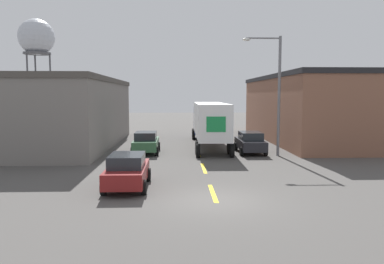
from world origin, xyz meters
name	(u,v)px	position (x,y,z in m)	size (l,w,h in m)	color
ground_plane	(216,201)	(0.00, 0.00, 0.00)	(160.00, 160.00, 0.00)	#4C4947
road_centerline	(204,168)	(0.00, 6.91, 0.00)	(0.20, 14.53, 0.01)	yellow
warehouse_left	(47,112)	(-12.83, 17.70, 2.90)	(11.88, 19.56, 5.79)	slate
warehouse_right	(312,108)	(11.42, 20.63, 3.12)	(9.05, 20.97, 6.24)	brown
semi_truck	(209,120)	(1.16, 16.74, 2.24)	(2.87, 13.88, 3.71)	navy
parked_car_right_mid	(250,142)	(3.92, 12.66, 0.83)	(1.97, 4.18, 1.61)	black
parked_car_left_far	(146,142)	(-3.92, 13.02, 0.83)	(1.97, 4.18, 1.61)	#2D5B38
parked_car_left_near	(127,170)	(-3.92, 2.32, 0.83)	(1.97, 4.18, 1.61)	maroon
water_tower	(36,38)	(-25.10, 49.89, 13.94)	(5.95, 5.95, 17.09)	#47474C
street_lamp	(275,87)	(5.37, 11.40, 4.91)	(2.78, 0.32, 8.48)	slate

